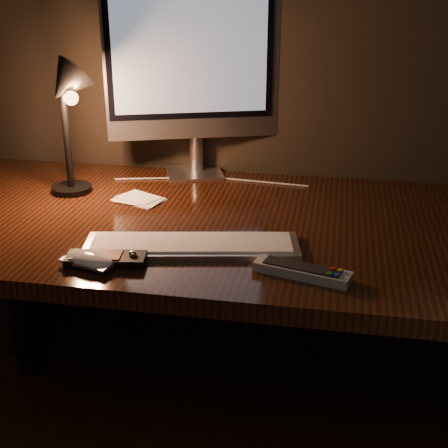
% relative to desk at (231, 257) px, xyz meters
% --- Properties ---
extents(desk, '(1.60, 0.75, 0.75)m').
position_rel_desk_xyz_m(desk, '(0.00, 0.00, 0.00)').
color(desk, black).
rests_on(desk, ground).
extents(monitor, '(0.46, 0.19, 0.50)m').
position_rel_desk_xyz_m(monitor, '(-0.15, 0.26, 0.42)').
color(monitor, silver).
rests_on(monitor, desk).
extents(keyboard, '(0.47, 0.21, 0.02)m').
position_rel_desk_xyz_m(keyboard, '(-0.04, -0.24, 0.14)').
color(keyboard, silver).
rests_on(keyboard, desk).
extents(mouse, '(0.12, 0.09, 0.02)m').
position_rel_desk_xyz_m(mouse, '(-0.22, -0.36, 0.14)').
color(mouse, white).
rests_on(mouse, desk).
extents(media_remote, '(0.17, 0.08, 0.03)m').
position_rel_desk_xyz_m(media_remote, '(-0.19, -0.34, 0.14)').
color(media_remote, black).
rests_on(media_remote, desk).
extents(tv_remote, '(0.19, 0.10, 0.02)m').
position_rel_desk_xyz_m(tv_remote, '(0.20, -0.32, 0.14)').
color(tv_remote, '#9B9EA1').
rests_on(tv_remote, desk).
extents(papers, '(0.14, 0.12, 0.01)m').
position_rel_desk_xyz_m(papers, '(-0.24, 0.02, 0.13)').
color(papers, white).
rests_on(papers, desk).
extents(desk_lamp, '(0.18, 0.19, 0.36)m').
position_rel_desk_xyz_m(desk_lamp, '(-0.41, 0.02, 0.37)').
color(desk_lamp, black).
rests_on(desk_lamp, desk).
extents(cable, '(0.53, 0.02, 0.00)m').
position_rel_desk_xyz_m(cable, '(-0.09, 0.20, 0.13)').
color(cable, white).
rests_on(cable, desk).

